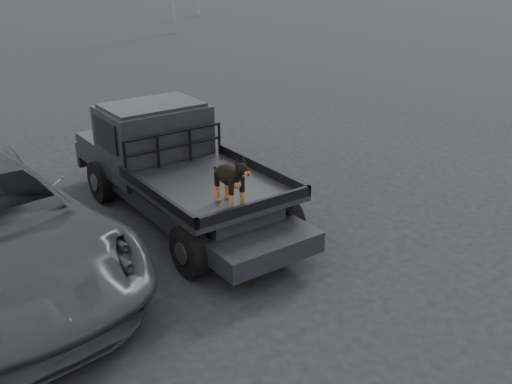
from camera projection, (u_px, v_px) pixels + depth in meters
ground at (239, 252)px, 8.64m from camera, size 120.00×120.00×0.00m
flatbed_ute at (182, 193)px, 9.59m from camera, size 2.00×5.40×0.92m
ute_cab at (153, 128)px, 9.94m from camera, size 1.72×1.30×0.88m
headache_rack at (174, 148)px, 9.45m from camera, size 1.80×0.08×0.55m
dog at (229, 180)px, 7.90m from camera, size 0.32×0.60×0.74m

